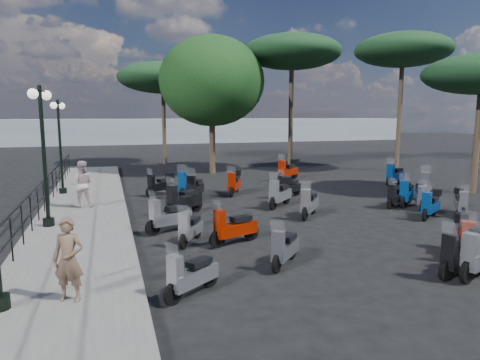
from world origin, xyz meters
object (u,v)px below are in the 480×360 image
object	(u,v)px
pedestrian_far	(82,184)
scooter_1	(191,276)
scooter_2	(190,229)
scooter_7	(284,249)
scooter_20	(431,205)
broadleaf_tree	(212,81)
scooter_9	(280,193)
pine_1	(403,50)
scooter_15	(309,204)
scooter_17	(288,187)
woman	(69,260)
scooter_10	(195,189)
scooter_28	(425,186)
lamp_post_1	(44,147)
pine_2	(163,78)
scooter_3	(171,215)
scooter_31	(461,203)
scooter_4	(183,201)
scooter_11	(186,185)
scooter_8	(234,228)
scooter_21	(420,197)
lamp_post_2	(60,141)
scooter_27	(406,194)
scooter_22	(398,196)
scooter_29	(395,175)
scooter_19	(463,237)
scooter_13	(463,254)
scooter_23	(288,170)
pine_0	(292,52)
scooter_5	(160,185)

from	to	relation	value
pedestrian_far	scooter_1	distance (m)	8.99
scooter_2	scooter_7	size ratio (longest dim) A/B	1.10
scooter_20	broadleaf_tree	world-z (taller)	broadleaf_tree
scooter_9	scooter_20	distance (m)	5.35
pine_1	scooter_9	bearing A→B (deg)	-145.00
scooter_15	scooter_17	world-z (taller)	scooter_15
woman	scooter_10	bearing A→B (deg)	86.12
scooter_28	lamp_post_1	bearing A→B (deg)	45.79
pine_2	scooter_3	bearing A→B (deg)	-96.89
scooter_10	scooter_31	xyz separation A→B (m)	(8.49, -5.33, -0.06)
scooter_4	scooter_11	bearing A→B (deg)	-46.34
scooter_8	pine_1	world-z (taller)	pine_1
scooter_11	broadleaf_tree	world-z (taller)	broadleaf_tree
scooter_2	scooter_21	distance (m)	9.41
lamp_post_2	scooter_9	xyz separation A→B (m)	(8.24, -4.72, -1.90)
scooter_2	pine_2	bearing A→B (deg)	-63.87
scooter_4	scooter_27	distance (m)	8.69
scooter_9	lamp_post_1	bearing A→B (deg)	53.76
scooter_22	scooter_29	size ratio (longest dim) A/B	0.87
lamp_post_1	scooter_17	world-z (taller)	lamp_post_1
scooter_2	scooter_19	size ratio (longest dim) A/B	0.96
broadleaf_tree	scooter_13	bearing A→B (deg)	-85.86
scooter_22	pine_2	xyz separation A→B (m)	(-6.68, 17.47, 5.66)
scooter_1	scooter_20	size ratio (longest dim) A/B	0.93
scooter_23	pine_2	size ratio (longest dim) A/B	0.22
pedestrian_far	broadleaf_tree	bearing A→B (deg)	-122.13
scooter_7	pine_2	distance (m)	22.91
pine_0	pine_2	distance (m)	9.49
scooter_19	broadleaf_tree	size ratio (longest dim) A/B	0.17
scooter_7	broadleaf_tree	distance (m)	17.24
scooter_3	broadleaf_tree	world-z (taller)	broadleaf_tree
lamp_post_2	scooter_27	distance (m)	14.49
lamp_post_1	lamp_post_2	distance (m)	5.83
woman	scooter_5	size ratio (longest dim) A/B	1.13
scooter_17	scooter_29	world-z (taller)	scooter_29
scooter_15	scooter_22	distance (m)	4.07
lamp_post_2	scooter_5	bearing A→B (deg)	2.54
scooter_21	scooter_29	distance (m)	5.55
woman	scooter_22	xyz separation A→B (m)	(11.41, 5.60, -0.48)
woman	scooter_19	bearing A→B (deg)	21.79
scooter_17	scooter_28	distance (m)	5.92
woman	scooter_13	size ratio (longest dim) A/B	0.98
scooter_10	scooter_15	distance (m)	5.13
scooter_4	scooter_21	xyz separation A→B (m)	(8.81, -1.62, -0.05)
scooter_21	scooter_28	xyz separation A→B (m)	(1.75, 1.79, 0.06)
scooter_2	pine_0	bearing A→B (deg)	-91.90
scooter_9	pine_1	world-z (taller)	pine_1
scooter_19	pine_1	world-z (taller)	pine_1
scooter_1	scooter_4	distance (m)	7.00
scooter_2	scooter_29	size ratio (longest dim) A/B	0.82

